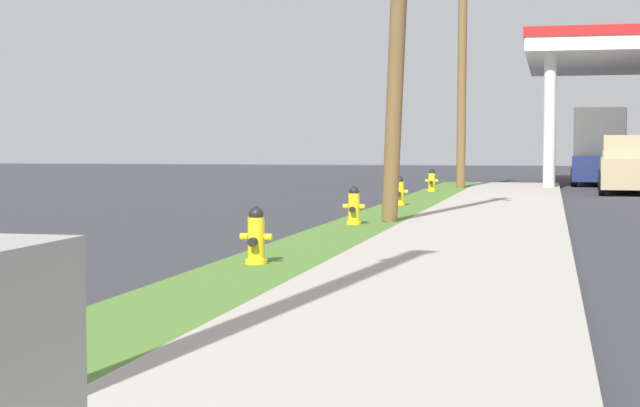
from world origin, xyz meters
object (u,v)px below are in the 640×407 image
Objects in this scene: fire_hydrant_fifth at (432,181)px; truck_navy_on_apron at (601,149)px; truck_tan_at_forecourt at (631,166)px; utility_pole_background at (462,38)px; fire_hydrant_second at (256,239)px; fire_hydrant_third at (354,208)px; fire_hydrant_fourth at (400,193)px.

fire_hydrant_fifth is 0.11× the size of truck_navy_on_apron.
utility_pole_background is at bearing 175.42° from truck_tan_at_forecourt.
fire_hydrant_second is 31.72m from truck_navy_on_apron.
fire_hydrant_third is at bearing -89.46° from fire_hydrant_fifth.
truck_navy_on_apron is at bearing 94.87° from truck_tan_at_forecourt.
fire_hydrant_fourth is at bearing -107.59° from truck_navy_on_apron.
fire_hydrant_third is 6.37m from fire_hydrant_fourth.
truck_tan_at_forecourt reaches higher than fire_hydrant_fourth.
truck_navy_on_apron reaches higher than fire_hydrant_third.
fire_hydrant_second is at bearing -89.64° from fire_hydrant_fifth.
fire_hydrant_fourth is at bearing -89.32° from fire_hydrant_fifth.
fire_hydrant_fourth is 0.07× the size of utility_pole_background.
utility_pole_background is at bearing -126.41° from truck_navy_on_apron.
truck_tan_at_forecourt is (6.34, 17.06, 0.47)m from fire_hydrant_third.
fire_hydrant_second is 21.00m from fire_hydrant_fifth.
fire_hydrant_fifth is at bearing -157.05° from truck_tan_at_forecourt.
fire_hydrant_second is 1.00× the size of fire_hydrant_third.
fire_hydrant_fifth is at bearing -102.21° from utility_pole_background.
fire_hydrant_fifth is 0.07× the size of utility_pole_background.
fire_hydrant_second is at bearing -90.03° from fire_hydrant_third.
truck_tan_at_forecourt is at bearing -85.13° from truck_navy_on_apron.
truck_tan_at_forecourt is at bearing 75.03° from fire_hydrant_second.
utility_pole_background is 7.36m from truck_tan_at_forecourt.
utility_pole_background is (0.60, 11.15, 5.00)m from fire_hydrant_fourth.
truck_tan_at_forecourt is at bearing 69.61° from fire_hydrant_third.
truck_navy_on_apron is (-0.63, 7.44, 0.57)m from truck_tan_at_forecourt.
truck_tan_at_forecourt reaches higher than fire_hydrant_second.
utility_pole_background is (0.56, 24.20, 5.00)m from fire_hydrant_second.
fire_hydrant_third is 1.00× the size of fire_hydrant_fourth.
fire_hydrant_second is 1.00× the size of fire_hydrant_fifth.
fire_hydrant_second and fire_hydrant_third have the same top height.
utility_pole_background reaches higher than fire_hydrant_third.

